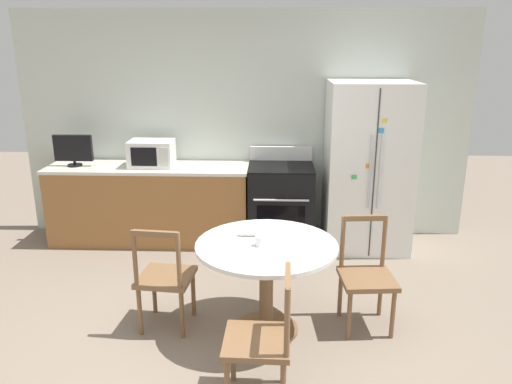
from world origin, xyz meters
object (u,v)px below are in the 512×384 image
object	(u,v)px
countertop_tv	(73,149)
dining_chair_right	(366,277)
candle_glass	(260,242)
dining_chair_near	(261,341)
microwave	(152,153)
refrigerator	(368,167)
dining_chair_left	(165,278)
oven_range	(281,204)

from	to	relation	value
countertop_tv	dining_chair_right	size ratio (longest dim) A/B	0.48
candle_glass	dining_chair_near	bearing A→B (deg)	-87.65
microwave	candle_glass	xyz separation A→B (m)	(1.27, -1.90, -0.25)
microwave	candle_glass	world-z (taller)	microwave
refrigerator	dining_chair_left	bearing A→B (deg)	-136.96
oven_range	candle_glass	world-z (taller)	oven_range
refrigerator	microwave	bearing A→B (deg)	178.46
microwave	dining_chair_near	bearing A→B (deg)	-63.95
refrigerator	dining_chair_near	size ratio (longest dim) A/B	2.05
refrigerator	microwave	xyz separation A→B (m)	(-2.40, 0.06, 0.12)
countertop_tv	dining_chair_right	world-z (taller)	countertop_tv
refrigerator	countertop_tv	distance (m)	3.29
oven_range	countertop_tv	xyz separation A→B (m)	(-2.33, -0.01, 0.62)
microwave	refrigerator	bearing A→B (deg)	-1.54
countertop_tv	dining_chair_near	size ratio (longest dim) A/B	0.48
dining_chair_near	dining_chair_left	bearing A→B (deg)	45.01
microwave	oven_range	bearing A→B (deg)	-0.53
microwave	countertop_tv	bearing A→B (deg)	-178.46
refrigerator	microwave	size ratio (longest dim) A/B	3.80
dining_chair_left	countertop_tv	bearing A→B (deg)	133.20
dining_chair_left	dining_chair_right	xyz separation A→B (m)	(1.62, 0.09, 0.00)
dining_chair_right	oven_range	bearing A→B (deg)	-73.36
dining_chair_left	dining_chair_right	world-z (taller)	same
oven_range	microwave	world-z (taller)	microwave
countertop_tv	dining_chair_left	distance (m)	2.37
oven_range	dining_chair_right	size ratio (longest dim) A/B	1.20
dining_chair_left	candle_glass	distance (m)	0.85
dining_chair_near	oven_range	bearing A→B (deg)	-1.68
dining_chair_near	dining_chair_right	bearing A→B (deg)	-40.04
dining_chair_left	dining_chair_right	distance (m)	1.62
refrigerator	dining_chair_near	world-z (taller)	refrigerator
countertop_tv	candle_glass	xyz separation A→B (m)	(2.15, -1.88, -0.30)
countertop_tv	dining_chair_right	xyz separation A→B (m)	(3.00, -1.72, -0.66)
candle_glass	countertop_tv	bearing A→B (deg)	138.85
refrigerator	dining_chair_right	xyz separation A→B (m)	(-0.28, -1.68, -0.49)
dining_chair_right	candle_glass	world-z (taller)	dining_chair_right
microwave	dining_chair_left	bearing A→B (deg)	-74.46
dining_chair_right	refrigerator	bearing A→B (deg)	-103.96
oven_range	microwave	size ratio (longest dim) A/B	2.22
refrigerator	dining_chair_left	xyz separation A→B (m)	(-1.89, -1.77, -0.49)
oven_range	dining_chair_right	world-z (taller)	oven_range
refrigerator	candle_glass	bearing A→B (deg)	-121.58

